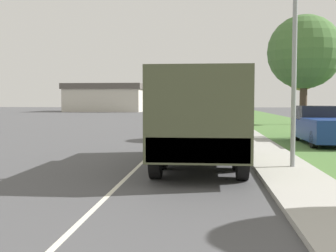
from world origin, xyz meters
The scene contains 13 objects.
ground_plane centered at (0.00, 40.00, 0.00)m, with size 180.00×180.00×0.00m, color #4C4C4F.
lane_centre_stripe centered at (0.00, 40.00, 0.00)m, with size 0.12×120.00×0.00m.
sidewalk_right centered at (4.50, 40.00, 0.06)m, with size 1.80×120.00×0.12m.
grass_strip_right centered at (8.90, 40.00, 0.01)m, with size 7.00×120.00×0.02m.
military_truck centered at (1.96, 12.82, 1.68)m, with size 2.60×7.44×2.96m.
car_nearest_ahead centered at (1.81, 25.69, 0.73)m, with size 1.81×4.48×1.63m.
car_second_ahead centered at (1.62, 38.98, 0.64)m, with size 1.70×4.65×1.40m.
car_third_ahead centered at (-1.97, 54.16, 0.71)m, with size 1.79×4.34×1.59m.
pickup_truck centered at (7.73, 20.22, 0.88)m, with size 2.00×5.40×1.81m.
lamp_post centered at (4.56, 12.20, 4.86)m, with size 1.69×0.24×8.09m.
tree_mid_right centered at (7.52, 23.32, 4.76)m, with size 4.06×4.06×6.79m.
tree_far_right centered at (10.35, 36.87, 4.48)m, with size 3.09×3.09×6.03m.
building_distant centered at (-17.04, 79.69, 2.66)m, with size 14.74×12.47×5.26m.
Camera 1 is at (2.17, -0.65, 2.10)m, focal length 45.00 mm.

